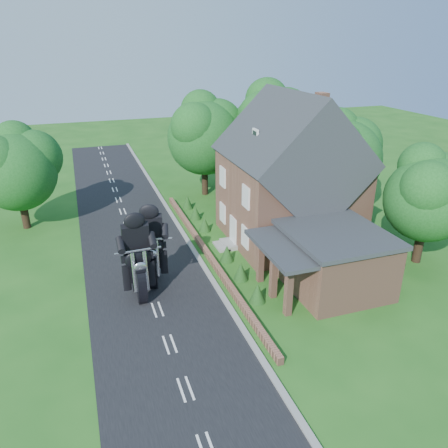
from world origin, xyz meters
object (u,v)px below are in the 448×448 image
object	(u,v)px
house	(289,180)
motorcycle_lead	(153,271)
garden_wall	(208,254)
annex	(331,259)
motorcycle_follow	(140,285)

from	to	relation	value
house	motorcycle_lead	world-z (taller)	house
garden_wall	house	world-z (taller)	house
garden_wall	house	distance (m)	7.52
house	garden_wall	bearing A→B (deg)	-170.83
annex	motorcycle_follow	size ratio (longest dim) A/B	4.30
house	annex	world-z (taller)	house
annex	motorcycle_follow	bearing A→B (deg)	167.55
house	annex	xyz separation A→B (m)	(-0.62, -6.80, -2.58)
house	motorcycle_lead	bearing A→B (deg)	-162.65
annex	motorcycle_follow	xyz separation A→B (m)	(-10.51, 2.32, -1.00)
garden_wall	annex	distance (m)	8.19
garden_wall	motorcycle_lead	xyz separation A→B (m)	(-3.94, -2.17, 0.54)
garden_wall	motorcycle_follow	world-z (taller)	motorcycle_follow
house	motorcycle_follow	xyz separation A→B (m)	(-11.13, -4.48, -3.58)
house	motorcycle_follow	bearing A→B (deg)	-158.09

